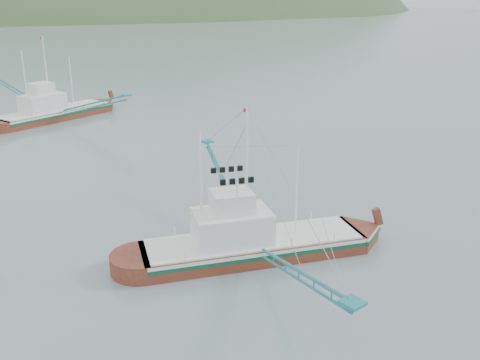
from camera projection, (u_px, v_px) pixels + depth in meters
ground at (300, 251)px, 34.04m from camera, size 1200.00×1200.00×0.00m
main_boat at (252, 226)px, 32.77m from camera, size 14.20×23.97×10.16m
bg_boat_far at (52, 104)px, 69.34m from camera, size 16.06×27.61×11.38m
headland_right at (150, 12)px, 491.96m from camera, size 684.00×432.00×306.00m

